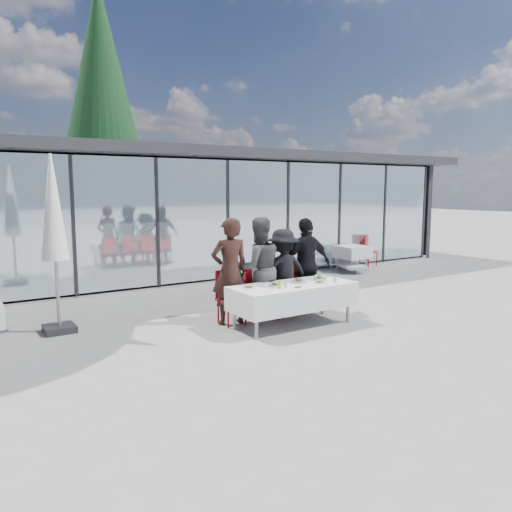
# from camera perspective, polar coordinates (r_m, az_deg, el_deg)

# --- Properties ---
(ground) EXTENTS (90.00, 90.00, 0.00)m
(ground) POSITION_cam_1_polar(r_m,az_deg,el_deg) (9.41, 3.58, -7.27)
(ground) COLOR gray
(ground) RESTS_ON ground
(pavilion) EXTENTS (14.80, 8.80, 3.44)m
(pavilion) POSITION_cam_1_polar(r_m,az_deg,el_deg) (17.15, -7.35, 6.73)
(pavilion) COLOR gray
(pavilion) RESTS_ON ground
(dining_table) EXTENTS (2.26, 0.96, 0.75)m
(dining_table) POSITION_cam_1_polar(r_m,az_deg,el_deg) (8.89, 4.24, -4.59)
(dining_table) COLOR silver
(dining_table) RESTS_ON ground
(diner_a) EXTENTS (0.80, 0.80, 1.92)m
(diner_a) POSITION_cam_1_polar(r_m,az_deg,el_deg) (8.93, -3.01, -1.76)
(diner_a) COLOR #331C16
(diner_a) RESTS_ON ground
(diner_chair_a) EXTENTS (0.44, 0.44, 0.97)m
(diner_chair_a) POSITION_cam_1_polar(r_m,az_deg,el_deg) (9.03, -3.08, -4.39)
(diner_chair_a) COLOR #AF0B16
(diner_chair_a) RESTS_ON ground
(diner_b) EXTENTS (1.13, 1.13, 1.91)m
(diner_b) POSITION_cam_1_polar(r_m,az_deg,el_deg) (9.25, 0.29, -1.45)
(diner_b) COLOR #464646
(diner_b) RESTS_ON ground
(diner_chair_b) EXTENTS (0.44, 0.44, 0.97)m
(diner_chair_b) POSITION_cam_1_polar(r_m,az_deg,el_deg) (9.35, 0.20, -3.96)
(diner_chair_b) COLOR #AF0B16
(diner_chair_b) RESTS_ON ground
(diner_c) EXTENTS (1.25, 1.25, 1.67)m
(diner_c) POSITION_cam_1_polar(r_m,az_deg,el_deg) (9.58, 3.10, -1.87)
(diner_c) COLOR black
(diner_c) RESTS_ON ground
(diner_chair_c) EXTENTS (0.44, 0.44, 0.97)m
(diner_chair_c) POSITION_cam_1_polar(r_m,az_deg,el_deg) (9.66, 3.00, -3.59)
(diner_chair_c) COLOR #AF0B16
(diner_chair_c) RESTS_ON ground
(diner_d) EXTENTS (1.17, 1.17, 1.86)m
(diner_d) POSITION_cam_1_polar(r_m,az_deg,el_deg) (9.91, 5.78, -1.01)
(diner_d) COLOR black
(diner_d) RESTS_ON ground
(diner_chair_d) EXTENTS (0.44, 0.44, 0.97)m
(diner_chair_d) POSITION_cam_1_polar(r_m,az_deg,el_deg) (10.00, 5.65, -3.22)
(diner_chair_d) COLOR #AF0B16
(diner_chair_d) RESTS_ON ground
(plate_a) EXTENTS (0.26, 0.26, 0.07)m
(plate_a) POSITION_cam_1_polar(r_m,az_deg,el_deg) (8.47, -0.81, -3.54)
(plate_a) COLOR white
(plate_a) RESTS_ON dining_table
(plate_b) EXTENTS (0.26, 0.26, 0.07)m
(plate_b) POSITION_cam_1_polar(r_m,az_deg,el_deg) (8.72, 2.26, -3.23)
(plate_b) COLOR white
(plate_b) RESTS_ON dining_table
(plate_c) EXTENTS (0.26, 0.26, 0.07)m
(plate_c) POSITION_cam_1_polar(r_m,az_deg,el_deg) (9.12, 4.96, -2.76)
(plate_c) COLOR white
(plate_c) RESTS_ON dining_table
(plate_d) EXTENTS (0.26, 0.26, 0.07)m
(plate_d) POSITION_cam_1_polar(r_m,az_deg,el_deg) (9.44, 7.43, -2.44)
(plate_d) COLOR white
(plate_d) RESTS_ON dining_table
(plate_extra) EXTENTS (0.26, 0.26, 0.07)m
(plate_extra) POSITION_cam_1_polar(r_m,az_deg,el_deg) (9.00, 7.28, -2.94)
(plate_extra) COLOR white
(plate_extra) RESTS_ON dining_table
(juice_bottle) EXTENTS (0.06, 0.06, 0.14)m
(juice_bottle) POSITION_cam_1_polar(r_m,az_deg,el_deg) (8.42, 2.69, -3.32)
(juice_bottle) COLOR #8AC652
(juice_bottle) RESTS_ON dining_table
(drinking_glasses) EXTENTS (1.07, 0.25, 0.10)m
(drinking_glasses) POSITION_cam_1_polar(r_m,az_deg,el_deg) (8.92, 6.83, -2.87)
(drinking_glasses) COLOR silver
(drinking_glasses) RESTS_ON dining_table
(folded_eyeglasses) EXTENTS (0.14, 0.03, 0.01)m
(folded_eyeglasses) POSITION_cam_1_polar(r_m,az_deg,el_deg) (8.58, 4.85, -3.56)
(folded_eyeglasses) COLOR black
(folded_eyeglasses) RESTS_ON dining_table
(spare_table_right) EXTENTS (0.86, 0.86, 0.74)m
(spare_table_right) POSITION_cam_1_polar(r_m,az_deg,el_deg) (15.06, 10.93, 0.44)
(spare_table_right) COLOR silver
(spare_table_right) RESTS_ON ground
(spare_chair_a) EXTENTS (0.50, 0.50, 0.97)m
(spare_chair_a) POSITION_cam_1_polar(r_m,az_deg,el_deg) (16.15, 12.50, 0.83)
(spare_chair_a) COLOR #AF0B16
(spare_chair_a) RESTS_ON ground
(spare_chair_b) EXTENTS (0.61, 0.61, 0.97)m
(spare_chair_b) POSITION_cam_1_polar(r_m,az_deg,el_deg) (16.01, 12.10, 0.78)
(spare_chair_b) COLOR #AF0B16
(spare_chair_b) RESTS_ON ground
(market_umbrella) EXTENTS (0.50, 0.50, 3.00)m
(market_umbrella) POSITION_cam_1_polar(r_m,az_deg,el_deg) (8.93, -22.14, 4.01)
(market_umbrella) COLOR black
(market_umbrella) RESTS_ON ground
(lounger) EXTENTS (1.06, 1.46, 0.72)m
(lounger) POSITION_cam_1_polar(r_m,az_deg,el_deg) (15.11, 10.47, -0.65)
(lounger) COLOR silver
(lounger) RESTS_ON ground
(conifer_tree) EXTENTS (4.00, 4.00, 10.50)m
(conifer_tree) POSITION_cam_1_polar(r_m,az_deg,el_deg) (21.43, -17.23, 16.96)
(conifer_tree) COLOR #382316
(conifer_tree) RESTS_ON ground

